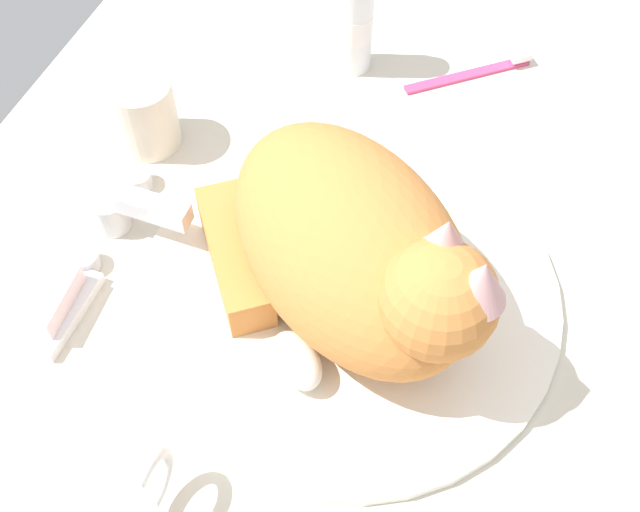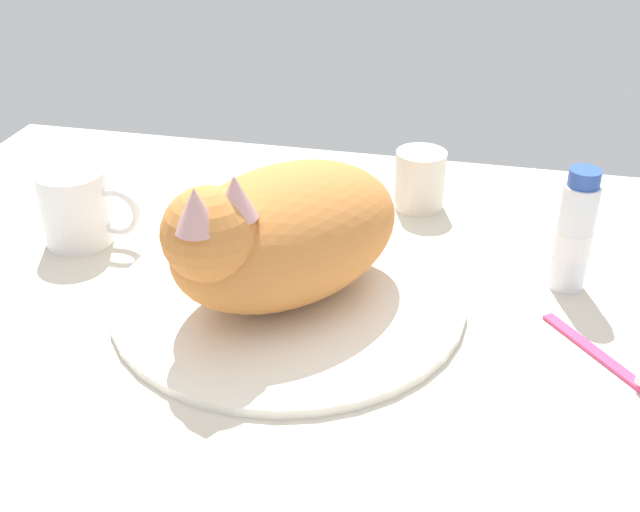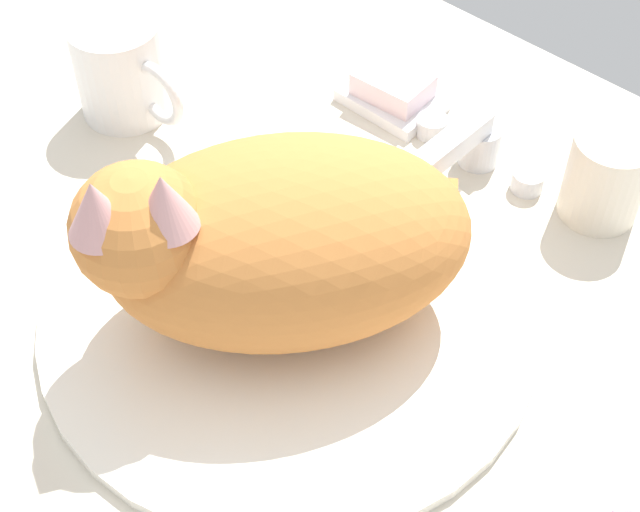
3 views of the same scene
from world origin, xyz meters
TOP-DOWN VIEW (x-y plane):
  - ground_plane at (0.00, 0.00)cm, footprint 110.00×82.50cm
  - sink_basin at (0.00, 0.00)cm, footprint 37.72×37.72cm
  - faucet at (0.00, 22.30)cm, footprint 13.19×10.33cm
  - cat at (-0.82, -0.86)cm, footprint 29.03×31.21cm
  - coffee_mug at (-27.77, 7.10)cm, footprint 12.41×8.14cm
  - rinse_cup at (11.00, 25.40)cm, footprint 6.53×6.53cm
  - soap_dish at (-10.50, 24.36)cm, footprint 9.00×6.40cm
  - soap_bar at (-10.50, 24.36)cm, footprint 6.85×5.30cm
  - toothpaste_bottle at (29.11, 9.57)cm, footprint 3.96×3.96cm
  - toothbrush at (32.36, -3.57)cm, footprint 10.39×12.17cm

SIDE VIEW (x-z plane):
  - ground_plane at x=0.00cm, z-range -3.00..0.00cm
  - toothbrush at x=32.36cm, z-range -0.28..1.32cm
  - sink_basin at x=0.00cm, z-range 0.00..1.06cm
  - soap_dish at x=-10.50cm, z-range 0.00..1.20cm
  - soap_bar at x=-10.50cm, z-range 1.20..3.42cm
  - faucet at x=0.00cm, z-range -0.36..5.34cm
  - rinse_cup at x=11.00cm, z-range 0.00..7.73cm
  - coffee_mug at x=-27.77cm, z-range 0.00..9.18cm
  - toothpaste_bottle at x=29.11cm, z-range -0.47..13.57cm
  - cat at x=-0.82cm, z-range 0.06..16.96cm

